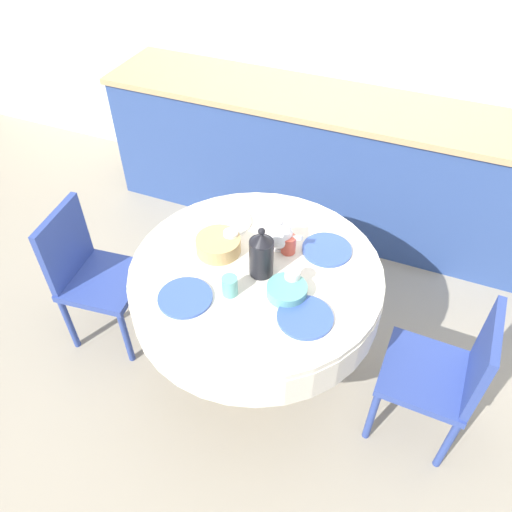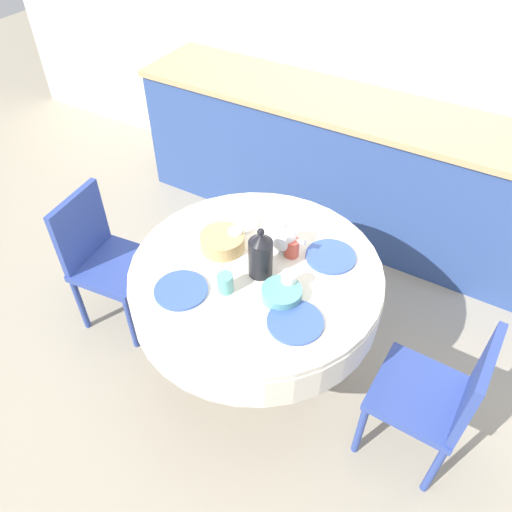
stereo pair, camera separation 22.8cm
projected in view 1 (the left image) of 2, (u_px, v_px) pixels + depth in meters
name	position (u px, v px, depth m)	size (l,w,h in m)	color
ground_plane	(256.00, 362.00, 2.86)	(12.00, 12.00, 0.00)	#9E937F
wall_back	(363.00, 25.00, 3.14)	(7.00, 0.05, 2.60)	silver
kitchen_counter	(334.00, 164.00, 3.49)	(3.24, 0.64, 0.94)	#2D4784
dining_table	(256.00, 287.00, 2.43)	(1.21, 1.21, 0.76)	olive
chair_left	(446.00, 373.00, 2.25)	(0.41, 0.41, 0.85)	#2D428E
chair_right	(90.00, 271.00, 2.72)	(0.44, 0.44, 0.85)	#2D428E
plate_near_left	(185.00, 298.00, 2.20)	(0.24, 0.24, 0.01)	#3856AD
cup_near_left	(230.00, 286.00, 2.19)	(0.07, 0.07, 0.09)	#5BA39E
plate_near_right	(305.00, 317.00, 2.12)	(0.24, 0.24, 0.01)	#3856AD
cup_near_right	(292.00, 278.00, 2.23)	(0.07, 0.07, 0.09)	white
plate_far_left	(228.00, 222.00, 2.58)	(0.24, 0.24, 0.01)	white
cup_far_left	(231.00, 239.00, 2.42)	(0.07, 0.07, 0.09)	white
plate_far_right	(327.00, 250.00, 2.42)	(0.24, 0.24, 0.01)	#3856AD
cup_far_right	(288.00, 244.00, 2.39)	(0.07, 0.07, 0.09)	#CC4C3D
coffee_carafe	(261.00, 254.00, 2.24)	(0.11, 0.11, 0.27)	black
teapot	(279.00, 235.00, 2.39)	(0.18, 0.13, 0.18)	white
bread_basket	(218.00, 245.00, 2.40)	(0.22, 0.22, 0.08)	tan
fruit_bowl	(287.00, 290.00, 2.20)	(0.18, 0.18, 0.05)	#569993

